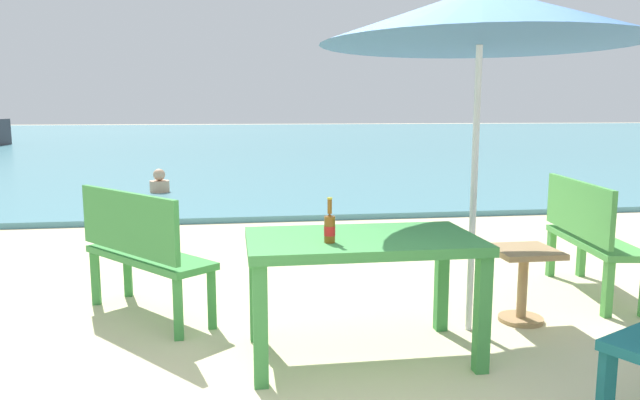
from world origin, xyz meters
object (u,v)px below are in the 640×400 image
at_px(picnic_table_green, 362,254).
at_px(patio_umbrella, 481,17).
at_px(side_table_wood, 523,274).
at_px(bench_green_left, 587,231).
at_px(swimmer_person, 159,183).
at_px(beer_bottle_amber, 330,227).
at_px(bench_green_right, 140,246).

distance_m(picnic_table_green, patio_umbrella, 1.72).
bearing_deg(side_table_wood, patio_umbrella, -166.84).
relative_size(bench_green_left, swimmer_person, 3.03).
bearing_deg(bench_green_left, beer_bottle_amber, -155.15).
distance_m(side_table_wood, bench_green_left, 0.98).
bearing_deg(swimmer_person, picnic_table_green, -74.08).
bearing_deg(bench_green_right, swimmer_person, 95.50).
relative_size(side_table_wood, bench_green_left, 0.44).
bearing_deg(bench_green_right, patio_umbrella, -14.03).
distance_m(patio_umbrella, bench_green_left, 2.11).
height_order(bench_green_left, bench_green_right, same).
distance_m(side_table_wood, swimmer_person, 7.58).
distance_m(picnic_table_green, bench_green_right, 1.70).
height_order(beer_bottle_amber, side_table_wood, beer_bottle_amber).
relative_size(picnic_table_green, bench_green_left, 1.13).
xyz_separation_m(picnic_table_green, patio_umbrella, (0.84, 0.32, 1.47)).
bearing_deg(swimmer_person, side_table_wood, -63.85).
bearing_deg(patio_umbrella, bench_green_left, 26.24).
bearing_deg(patio_umbrella, picnic_table_green, -159.34).
height_order(picnic_table_green, bench_green_left, bench_green_left).
distance_m(picnic_table_green, bench_green_left, 2.30).
xyz_separation_m(picnic_table_green, bench_green_right, (-1.45, 0.89, -0.11)).
bearing_deg(picnic_table_green, side_table_wood, 18.14).
relative_size(bench_green_left, bench_green_right, 1.08).
distance_m(picnic_table_green, swimmer_person, 7.52).
distance_m(beer_bottle_amber, bench_green_left, 2.58).
bearing_deg(picnic_table_green, bench_green_right, 148.54).
bearing_deg(side_table_wood, bench_green_right, 170.27).
bearing_deg(picnic_table_green, swimmer_person, 105.92).
relative_size(beer_bottle_amber, swimmer_person, 0.65).
relative_size(picnic_table_green, beer_bottle_amber, 5.28).
height_order(bench_green_right, swimmer_person, bench_green_right).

